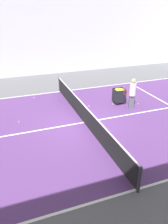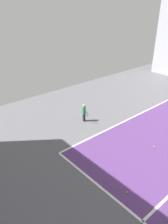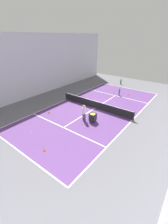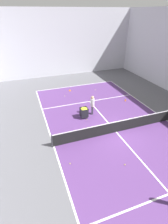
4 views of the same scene
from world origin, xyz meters
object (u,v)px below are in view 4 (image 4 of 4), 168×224
object	(u,v)px
coach_at_net	(92,104)
ball_cart	(84,111)
training_cone_0	(70,90)
tennis_net	(117,127)

from	to	relation	value
coach_at_net	ball_cart	xyz separation A→B (m)	(-0.92, -0.33, -0.35)
coach_at_net	training_cone_0	xyz separation A→B (m)	(-0.46, 5.87, -0.94)
tennis_net	training_cone_0	size ratio (longest dim) A/B	38.54
coach_at_net	ball_cart	size ratio (longest dim) A/B	1.88
coach_at_net	training_cone_0	distance (m)	5.96
ball_cart	training_cone_0	world-z (taller)	ball_cart
tennis_net	coach_at_net	world-z (taller)	coach_at_net
ball_cart	training_cone_0	distance (m)	6.24
coach_at_net	ball_cart	bearing A→B (deg)	-48.06
tennis_net	training_cone_0	bearing A→B (deg)	97.45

